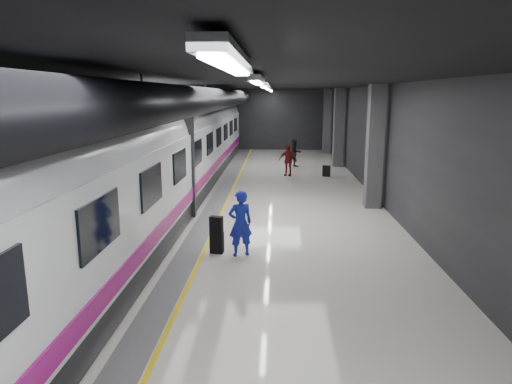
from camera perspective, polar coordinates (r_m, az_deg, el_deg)
ground at (r=15.35m, az=-1.15°, el=-3.51°), size 40.00×40.00×0.00m
platform_hall at (r=15.77m, az=-2.04°, el=9.94°), size 10.02×40.02×4.51m
train at (r=15.48m, az=-13.30°, el=4.12°), size 3.05×38.00×4.05m
traveler_main at (r=11.81m, az=-1.97°, el=-3.93°), size 0.74×0.62×1.74m
suitcase_main at (r=12.20m, az=-4.91°, el=-6.34°), size 0.38×0.27×0.56m
shoulder_bag at (r=12.03m, az=-4.99°, el=-4.09°), size 0.37×0.26×0.45m
traveler_far_a at (r=26.56m, az=4.89°, el=4.89°), size 0.99×0.93×1.63m
traveler_far_b at (r=23.64m, az=4.02°, el=3.99°), size 1.02×0.65×1.61m
suitcase_far at (r=23.71m, az=8.79°, el=2.62°), size 0.44×0.34×0.56m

